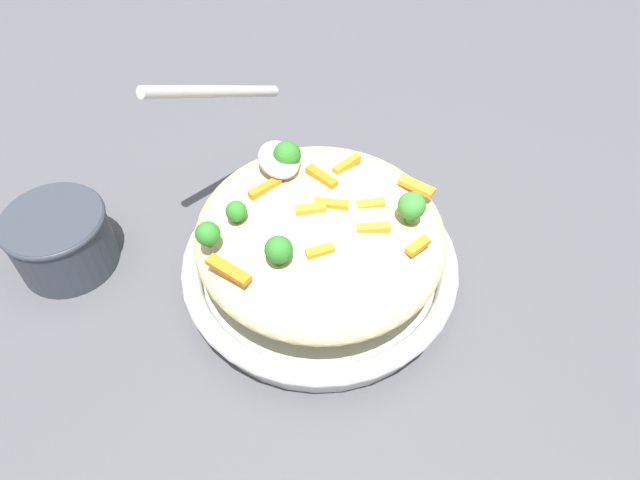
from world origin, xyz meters
name	(u,v)px	position (x,y,z in m)	size (l,w,h in m)	color
ground_plane	(320,281)	(0.00, 0.00, 0.00)	(2.40, 2.40, 0.00)	#4C4C51
serving_bowl	(320,267)	(0.00, 0.00, 0.02)	(0.28, 0.28, 0.04)	silver
pasta_mound	(320,234)	(0.00, 0.00, 0.08)	(0.25, 0.24, 0.07)	#DBC689
carrot_piece_0	(418,188)	(0.00, -0.10, 0.11)	(0.04, 0.01, 0.01)	orange
carrot_piece_1	(265,188)	(0.05, 0.04, 0.11)	(0.03, 0.01, 0.01)	orange
carrot_piece_2	(371,204)	(-0.01, -0.05, 0.11)	(0.03, 0.01, 0.01)	orange
carrot_piece_3	(418,246)	(-0.07, -0.07, 0.11)	(0.02, 0.01, 0.01)	orange
carrot_piece_4	(309,207)	(0.00, 0.01, 0.11)	(0.03, 0.01, 0.01)	orange
carrot_piece_5	(330,203)	(0.00, -0.01, 0.11)	(0.03, 0.01, 0.01)	orange
carrot_piece_6	(322,177)	(0.04, -0.02, 0.11)	(0.04, 0.01, 0.01)	orange
carrot_piece_7	(347,165)	(0.05, -0.05, 0.11)	(0.03, 0.01, 0.01)	orange
carrot_piece_8	(320,251)	(-0.05, 0.02, 0.11)	(0.03, 0.01, 0.01)	orange
carrot_piece_9	(228,270)	(-0.04, 0.10, 0.11)	(0.04, 0.01, 0.01)	orange
carrot_piece_10	(374,229)	(-0.04, -0.04, 0.11)	(0.03, 0.01, 0.01)	orange
broccoli_floret_0	(279,250)	(-0.04, 0.05, 0.12)	(0.02, 0.02, 0.03)	#296820
broccoli_floret_1	(236,212)	(0.02, 0.07, 0.12)	(0.02, 0.02, 0.02)	#296820
broccoli_floret_2	(412,206)	(-0.04, -0.07, 0.12)	(0.03, 0.03, 0.03)	#377928
broccoli_floret_3	(209,237)	(0.00, 0.10, 0.12)	(0.02, 0.02, 0.03)	#296820
broccoli_floret_4	(287,156)	(0.07, 0.01, 0.12)	(0.03, 0.03, 0.03)	#296820
serving_spoon	(254,132)	(0.10, 0.03, 0.13)	(0.15, 0.15, 0.10)	#B7B7BC
companion_bowl	(61,238)	(0.12, 0.25, 0.04)	(0.11, 0.11, 0.07)	#333842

